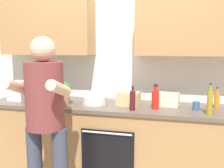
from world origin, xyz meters
The scene contains 16 objects.
back_wall_unit centered at (0.00, 0.27, 1.49)m, with size 4.00×0.38×2.50m.
counter centered at (0.00, 0.00, 0.45)m, with size 2.84×0.67×0.90m.
person_standing centered at (-0.42, -0.71, 0.96)m, with size 0.49×0.45×1.64m.
bottle_oil centered at (1.03, -0.18, 1.02)m, with size 0.05×0.05×0.30m.
bottle_soy centered at (-0.92, 0.02, 0.98)m, with size 0.08×0.08×0.21m.
bottle_hotsauce centered at (0.51, -0.09, 1.01)m, with size 0.08×0.08×0.26m.
bottle_wine centered at (0.29, -0.20, 1.00)m, with size 0.06×0.06×0.25m.
bottle_juice centered at (1.14, 0.11, 0.99)m, with size 0.05×0.05×0.22m.
cup_stoneware centered at (-0.70, 0.12, 0.94)m, with size 0.07×0.07×0.09m, color slate.
cup_tea centered at (0.92, -0.04, 0.94)m, with size 0.07×0.07×0.09m, color #33598C.
mixing_bowl centered at (-0.18, -0.01, 0.95)m, with size 0.29×0.29×0.09m, color silver.
knife_block centered at (-0.87, -0.13, 1.02)m, with size 0.10×0.14×0.30m.
potted_herb centered at (-0.50, -0.14, 1.04)m, with size 0.18×0.18×0.26m.
grocery_bag_rice centered at (0.63, 0.09, 0.97)m, with size 0.25×0.14×0.15m, color beige.
grocery_bag_produce centered at (-1.14, -0.03, 1.02)m, with size 0.20×0.21×0.23m, color silver.
grocery_bag_bread centered at (0.21, 0.01, 0.98)m, with size 0.24×0.18×0.15m, color tan.
Camera 1 is at (0.68, -2.67, 1.55)m, focal length 39.97 mm.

